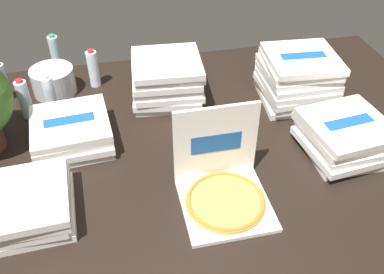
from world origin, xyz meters
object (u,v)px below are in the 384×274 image
(water_bottle_1, at_px, (93,69))
(water_bottle_3, at_px, (25,100))
(pizza_stack_right_near, at_px, (345,137))
(ice_bucket, at_px, (53,81))
(pizza_stack_right_mid, at_px, (24,206))
(water_bottle_0, at_px, (50,95))
(open_pizza_box, at_px, (223,187))
(pizza_stack_left_near, at_px, (72,132))
(water_bottle_4, at_px, (56,53))
(pizza_stack_left_far, at_px, (297,78))
(pizza_stack_left_mid, at_px, (167,79))
(water_bottle_2, at_px, (3,82))

(water_bottle_1, distance_m, water_bottle_3, 0.48)
(pizza_stack_right_near, height_order, ice_bucket, pizza_stack_right_near)
(pizza_stack_right_mid, height_order, water_bottle_0, water_bottle_0)
(open_pizza_box, height_order, pizza_stack_right_near, open_pizza_box)
(open_pizza_box, height_order, ice_bucket, open_pizza_box)
(pizza_stack_left_near, bearing_deg, water_bottle_4, 96.61)
(water_bottle_0, bearing_deg, water_bottle_1, 44.21)
(pizza_stack_left_far, distance_m, pizza_stack_right_mid, 1.66)
(pizza_stack_left_far, height_order, pizza_stack_right_near, pizza_stack_left_far)
(pizza_stack_left_near, bearing_deg, pizza_stack_right_near, -14.87)
(open_pizza_box, bearing_deg, ice_bucket, 125.77)
(pizza_stack_left_near, bearing_deg, water_bottle_0, 109.80)
(pizza_stack_left_near, height_order, water_bottle_4, water_bottle_4)
(ice_bucket, xyz_separation_m, water_bottle_0, (-0.00, -0.22, 0.04))
(water_bottle_1, relative_size, water_bottle_4, 1.00)
(water_bottle_3, bearing_deg, pizza_stack_right_near, -22.14)
(water_bottle_4, bearing_deg, pizza_stack_left_mid, -36.96)
(open_pizza_box, bearing_deg, pizza_stack_left_far, 46.76)
(pizza_stack_right_mid, height_order, water_bottle_3, water_bottle_3)
(ice_bucket, bearing_deg, pizza_stack_left_mid, -17.27)
(pizza_stack_right_mid, distance_m, water_bottle_2, 1.02)
(water_bottle_0, distance_m, water_bottle_3, 0.14)
(pizza_stack_right_near, relative_size, water_bottle_1, 1.83)
(ice_bucket, bearing_deg, water_bottle_1, 6.22)
(pizza_stack_right_mid, relative_size, water_bottle_3, 1.71)
(open_pizza_box, bearing_deg, water_bottle_3, 137.34)
(water_bottle_0, bearing_deg, pizza_stack_left_near, -70.20)
(ice_bucket, distance_m, water_bottle_4, 0.29)
(water_bottle_2, bearing_deg, ice_bucket, 2.57)
(pizza_stack_right_near, height_order, water_bottle_3, water_bottle_3)
(pizza_stack_left_far, relative_size, water_bottle_0, 1.76)
(pizza_stack_left_near, height_order, pizza_stack_right_near, pizza_stack_right_near)
(water_bottle_1, bearing_deg, pizza_stack_right_mid, -108.43)
(open_pizza_box, distance_m, pizza_stack_left_near, 0.88)
(pizza_stack_left_near, xyz_separation_m, water_bottle_2, (-0.40, 0.52, 0.05))
(pizza_stack_left_far, relative_size, pizza_stack_right_mid, 1.03)
(pizza_stack_left_near, distance_m, water_bottle_0, 0.34)
(ice_bucket, bearing_deg, water_bottle_0, -90.94)
(pizza_stack_left_near, distance_m, water_bottle_1, 0.58)
(pizza_stack_left_near, xyz_separation_m, water_bottle_0, (-0.11, 0.31, 0.05))
(water_bottle_0, xyz_separation_m, water_bottle_1, (0.26, 0.25, 0.00))
(pizza_stack_left_near, relative_size, pizza_stack_left_mid, 0.95)
(pizza_stack_left_near, xyz_separation_m, pizza_stack_left_mid, (0.57, 0.32, 0.06))
(ice_bucket, bearing_deg, water_bottle_3, -121.34)
(pizza_stack_left_far, height_order, water_bottle_2, pizza_stack_left_far)
(open_pizza_box, distance_m, water_bottle_1, 1.25)
(pizza_stack_left_near, xyz_separation_m, ice_bucket, (-0.11, 0.54, 0.01))
(pizza_stack_left_mid, bearing_deg, water_bottle_2, 168.41)
(open_pizza_box, bearing_deg, water_bottle_0, 132.22)
(open_pizza_box, height_order, water_bottle_1, open_pizza_box)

